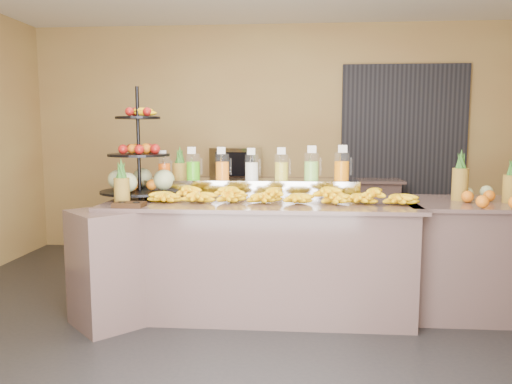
# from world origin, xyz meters

# --- Properties ---
(ground) EXTENTS (6.00, 6.00, 0.00)m
(ground) POSITION_xyz_m (0.00, 0.00, 0.00)
(ground) COLOR black
(ground) RESTS_ON ground
(room_envelope) EXTENTS (6.04, 5.02, 2.82)m
(room_envelope) POSITION_xyz_m (0.19, 0.79, 1.88)
(room_envelope) COLOR olive
(room_envelope) RESTS_ON ground
(buffet_counter) EXTENTS (2.75, 1.25, 0.93)m
(buffet_counter) POSITION_xyz_m (-0.12, 0.26, 0.47)
(buffet_counter) COLOR gray
(buffet_counter) RESTS_ON ground
(right_counter) EXTENTS (1.08, 0.88, 0.93)m
(right_counter) POSITION_xyz_m (1.70, 0.40, 0.47)
(right_counter) COLOR gray
(right_counter) RESTS_ON ground
(back_ledge) EXTENTS (3.10, 0.55, 0.93)m
(back_ledge) POSITION_xyz_m (0.00, 2.25, 0.47)
(back_ledge) COLOR gray
(back_ledge) RESTS_ON ground
(pitcher_tray) EXTENTS (1.85, 0.30, 0.15)m
(pitcher_tray) POSITION_xyz_m (-0.10, 0.58, 1.01)
(pitcher_tray) COLOR gray
(pitcher_tray) RESTS_ON buffet_counter
(juice_pitcher_orange_a) EXTENTS (0.11, 0.11, 0.26)m
(juice_pitcher_orange_a) POSITION_xyz_m (-0.88, 0.58, 1.17)
(juice_pitcher_orange_a) COLOR silver
(juice_pitcher_orange_a) RESTS_ON pitcher_tray
(juice_pitcher_green) EXTENTS (0.12, 0.13, 0.30)m
(juice_pitcher_green) POSITION_xyz_m (-0.62, 0.58, 1.18)
(juice_pitcher_green) COLOR silver
(juice_pitcher_green) RESTS_ON pitcher_tray
(juice_pitcher_orange_b) EXTENTS (0.12, 0.13, 0.30)m
(juice_pitcher_orange_b) POSITION_xyz_m (-0.36, 0.58, 1.18)
(juice_pitcher_orange_b) COLOR silver
(juice_pitcher_orange_b) RESTS_ON pitcher_tray
(juice_pitcher_milk) EXTENTS (0.12, 0.12, 0.29)m
(juice_pitcher_milk) POSITION_xyz_m (-0.10, 0.58, 1.18)
(juice_pitcher_milk) COLOR silver
(juice_pitcher_milk) RESTS_ON pitcher_tray
(juice_pitcher_lemon) EXTENTS (0.12, 0.13, 0.29)m
(juice_pitcher_lemon) POSITION_xyz_m (0.16, 0.58, 1.18)
(juice_pitcher_lemon) COLOR silver
(juice_pitcher_lemon) RESTS_ON pitcher_tray
(juice_pitcher_lime) EXTENTS (0.13, 0.13, 0.31)m
(juice_pitcher_lime) POSITION_xyz_m (0.42, 0.58, 1.18)
(juice_pitcher_lime) COLOR silver
(juice_pitcher_lime) RESTS_ON pitcher_tray
(juice_pitcher_orange_c) EXTENTS (0.13, 0.14, 0.32)m
(juice_pitcher_orange_c) POSITION_xyz_m (0.68, 0.58, 1.19)
(juice_pitcher_orange_c) COLOR silver
(juice_pitcher_orange_c) RESTS_ON pitcher_tray
(banana_heap) EXTENTS (2.14, 0.19, 0.18)m
(banana_heap) POSITION_xyz_m (0.16, 0.24, 1.01)
(banana_heap) COLOR yellow
(banana_heap) RESTS_ON buffet_counter
(fruit_stand) EXTENTS (0.78, 0.78, 0.95)m
(fruit_stand) POSITION_xyz_m (-1.01, 0.44, 1.17)
(fruit_stand) COLOR black
(fruit_stand) RESTS_ON buffet_counter
(condiment_caddy) EXTENTS (0.23, 0.17, 0.03)m
(condiment_caddy) POSITION_xyz_m (-0.97, -0.10, 0.95)
(condiment_caddy) COLOR black
(condiment_caddy) RESTS_ON buffet_counter
(pineapple_left_a) EXTENTS (0.12, 0.12, 0.37)m
(pineapple_left_a) POSITION_xyz_m (-1.08, 0.05, 1.06)
(pineapple_left_a) COLOR brown
(pineapple_left_a) RESTS_ON buffet_counter
(pineapple_left_b) EXTENTS (0.15, 0.15, 0.44)m
(pineapple_left_b) POSITION_xyz_m (-0.77, 0.75, 1.10)
(pineapple_left_b) COLOR brown
(pineapple_left_b) RESTS_ON buffet_counter
(right_fruit_pile) EXTENTS (0.51, 0.48, 0.27)m
(right_fruit_pile) POSITION_xyz_m (1.81, 0.30, 1.02)
(right_fruit_pile) COLOR brown
(right_fruit_pile) RESTS_ON right_counter
(oven_warmer) EXTENTS (0.60, 0.46, 0.37)m
(oven_warmer) POSITION_xyz_m (-0.43, 2.25, 1.12)
(oven_warmer) COLOR gray
(oven_warmer) RESTS_ON back_ledge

